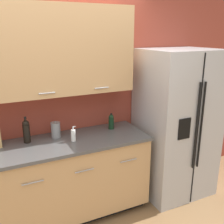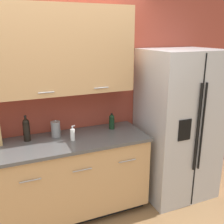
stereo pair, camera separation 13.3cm
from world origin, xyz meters
The scene contains 7 objects.
wall_back centered at (-0.01, 1.02, 1.47)m, with size 10.00×0.39×2.60m.
counter_unit centered at (-0.03, 0.74, 0.47)m, with size 2.12×0.64×0.93m.
refrigerator centered at (1.56, 0.67, 0.93)m, with size 0.88×0.78×1.86m.
wine_bottle centered at (-0.24, 0.87, 1.06)m, with size 0.07×0.07×0.28m.
soap_dispenser centered at (0.21, 0.69, 1.00)m, with size 0.05×0.05×0.16m.
oil_bottle centered at (0.74, 0.86, 1.02)m, with size 0.07×0.07×0.19m.
steel_canister centered at (0.07, 0.87, 1.02)m, with size 0.10×0.10×0.19m.
Camera 2 is at (-0.41, -1.87, 2.04)m, focal length 42.00 mm.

